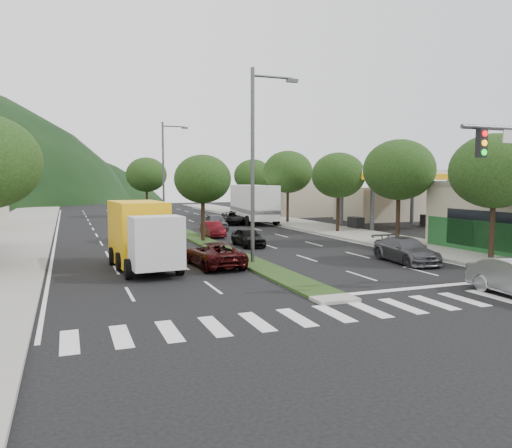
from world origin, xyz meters
name	(u,v)px	position (x,y,z in m)	size (l,w,h in m)	color
ground	(328,298)	(0.00, 0.00, 0.00)	(160.00, 160.00, 0.00)	black
sidewalk_right	(315,227)	(12.50, 25.00, 0.07)	(5.00, 90.00, 0.15)	gray
sidewalk_left	(10,238)	(-13.00, 25.00, 0.07)	(6.00, 90.00, 0.15)	gray
median	(174,228)	(0.00, 28.00, 0.06)	(1.60, 56.00, 0.12)	#1C3714
crosswalk	(358,311)	(0.00, -2.00, 0.01)	(19.00, 2.20, 0.01)	silver
gas_canopy	(395,177)	(19.00, 22.00, 4.65)	(12.20, 8.20, 5.25)	silver
bldg_right_far	(295,194)	(19.50, 44.00, 2.60)	(10.00, 16.00, 5.20)	#AFA58B
tree_r_a	(494,171)	(12.00, 4.00, 4.82)	(4.60, 4.60, 6.63)	black
tree_r_b	(399,170)	(12.00, 12.00, 5.04)	(4.80, 4.80, 6.94)	black
tree_r_c	(338,175)	(12.00, 20.00, 4.75)	(4.40, 4.40, 6.48)	black
tree_r_d	(288,172)	(12.00, 30.00, 5.18)	(5.00, 5.00, 7.17)	black
tree_r_e	(253,176)	(12.00, 40.00, 4.89)	(4.60, 4.60, 6.71)	black
tree_med_near	(203,179)	(0.00, 18.00, 4.43)	(4.00, 4.00, 6.02)	black
tree_med_far	(146,175)	(0.00, 44.00, 5.01)	(4.80, 4.80, 6.94)	black
streetlight_near	(256,156)	(0.21, 8.00, 5.58)	(2.60, 0.25, 10.00)	#47494C
streetlight_mid	(165,168)	(0.21, 33.00, 5.58)	(2.60, 0.25, 10.00)	#47494C
suv_maroon	(214,254)	(-2.08, 7.94, 0.63)	(2.11, 4.57, 1.27)	black
car_queue_a	(248,237)	(2.15, 14.64, 0.61)	(1.45, 3.61, 1.23)	black
car_queue_b	(406,250)	(7.74, 5.55, 0.66)	(1.86, 4.57, 1.33)	#454549
car_queue_c	(213,229)	(1.51, 20.86, 0.59)	(1.26, 3.61, 1.19)	#530D13
car_queue_d	(231,218)	(6.29, 30.86, 0.61)	(2.02, 4.37, 1.21)	black
car_queue_e	(216,222)	(3.22, 25.86, 0.71)	(1.67, 4.16, 1.42)	#434347
box_truck	(142,237)	(-5.54, 8.76, 1.55)	(3.01, 6.81, 3.28)	silver
motorhome	(253,203)	(9.00, 31.95, 2.05)	(4.16, 10.31, 3.85)	white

